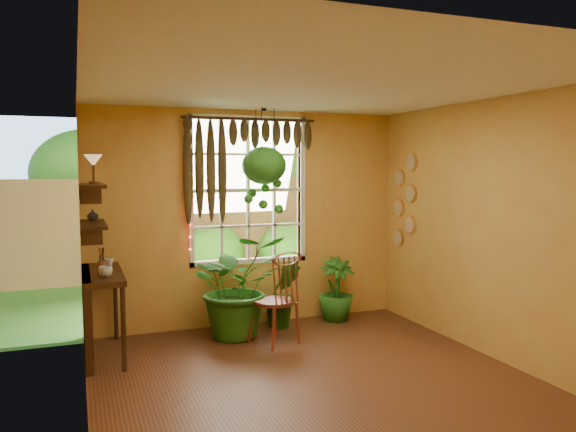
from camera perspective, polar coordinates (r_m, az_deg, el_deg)
name	(u,v)px	position (r m, az deg, el deg)	size (l,w,h in m)	color
floor	(322,387)	(5.33, 3.43, -16.95)	(4.50, 4.50, 0.00)	#5A3119
ceiling	(323,85)	(5.00, 3.60, 13.16)	(4.50, 4.50, 0.00)	white
wall_back	(249,218)	(7.08, -4.00, -0.22)	(4.00, 4.00, 0.00)	gold
wall_left	(82,251)	(4.55, -20.15, -3.39)	(4.50, 4.50, 0.00)	gold
wall_right	(502,230)	(6.08, 20.96, -1.38)	(4.50, 4.50, 0.00)	gold
window	(248,190)	(7.09, -4.09, 2.62)	(1.52, 0.10, 1.86)	white
valance_vine	(244,144)	(6.95, -4.50, 7.33)	(1.70, 0.12, 1.10)	#351D0E
string_lights	(189,187)	(6.82, -10.01, 2.89)	(0.03, 0.03, 1.54)	#FF2633
wall_plates	(404,201)	(7.48, 11.73, 1.50)	(0.04, 0.32, 1.10)	#EEE5C2
counter_ledge	(92,305)	(6.27, -19.28, -8.55)	(0.40, 1.20, 0.90)	#351D0E
shelf_lower	(93,224)	(6.13, -19.19, -0.81)	(0.25, 0.90, 0.04)	#351D0E
shelf_upper	(92,186)	(6.11, -19.29, 2.93)	(0.25, 0.90, 0.04)	#351D0E
backyard	(195,202)	(11.62, -9.48, 1.41)	(14.00, 10.00, 12.00)	#1F5919
windsor_chair	(276,313)	(6.41, -1.21, -9.83)	(0.60, 0.61, 1.22)	maroon
potted_plant_left	(238,285)	(6.64, -5.13, -7.04)	(1.10, 0.95, 1.22)	#214F15
potted_plant_mid	(283,293)	(7.04, -0.55, -7.83)	(0.47, 0.38, 0.86)	#214F15
potted_plant_right	(336,289)	(7.37, 4.92, -7.43)	(0.46, 0.46, 0.82)	#214F15
hanging_basket	(264,171)	(6.82, -2.44, 4.62)	(0.54, 0.54, 1.29)	black
cup_a	(105,271)	(5.90, -18.05, -5.38)	(0.13, 0.13, 0.11)	silver
cup_b	(109,263)	(6.45, -17.76, -4.56)	(0.10, 0.10, 0.09)	beige
brush_jar	(102,260)	(6.21, -18.40, -4.22)	(0.09, 0.09, 0.32)	brown
shelf_vase	(93,215)	(6.38, -19.23, 0.11)	(0.12, 0.12, 0.12)	#B2AD99
tiffany_lamp	(93,162)	(5.97, -19.18, 5.17)	(0.18, 0.18, 0.30)	brown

